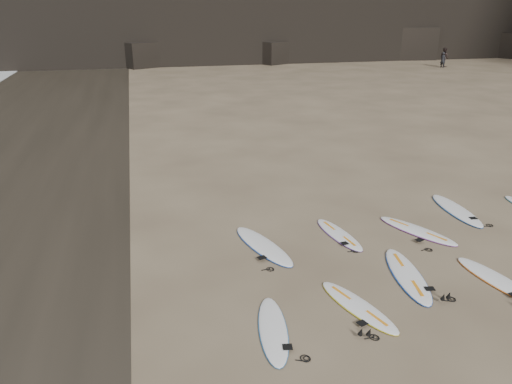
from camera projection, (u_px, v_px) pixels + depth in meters
The scene contains 11 objects.
ground at pixel (436, 282), 11.72m from camera, with size 240.00×240.00×0.00m, color #897559.
surfboard_0 at pixel (273, 329), 9.96m from camera, with size 0.55×2.30×0.08m, color white.
surfboard_1 at pixel (358, 306), 10.72m from camera, with size 0.56×2.34×0.08m, color white.
surfboard_2 at pixel (407, 275), 11.95m from camera, with size 0.65×2.70×0.10m, color white.
surfboard_3 at pixel (498, 280), 11.73m from camera, with size 0.59×2.45×0.09m, color white.
surfboard_5 at pixel (263, 245), 13.39m from camera, with size 0.65×2.71×0.10m, color white.
surfboard_6 at pixel (339, 234), 14.07m from camera, with size 0.54×2.27×0.08m, color white.
surfboard_7 at pixel (417, 230), 14.29m from camera, with size 0.61×2.52×0.09m, color white.
surfboard_8 at pixel (456, 210), 15.70m from camera, with size 0.65×2.73×0.10m, color white.
person_a at pixel (443, 60), 50.46m from camera, with size 0.56×0.37×1.54m, color black.
person_b at pixel (444, 57), 51.06m from camera, with size 0.92×0.72×1.90m, color black.
Camera 1 is at (-6.51, -8.93, 6.14)m, focal length 35.00 mm.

